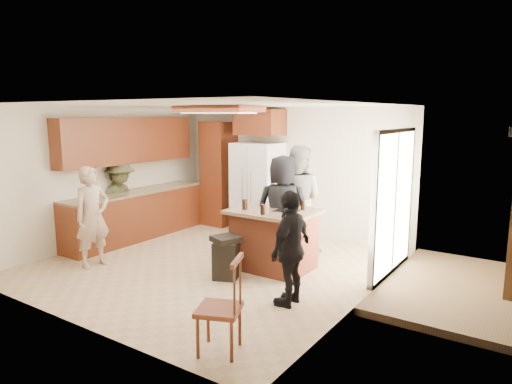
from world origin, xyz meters
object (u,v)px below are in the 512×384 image
Objects in this scene: trash_bin at (226,257)px; spindle_chair at (221,309)px; person_side_right at (291,248)px; kitchen_island at (274,239)px; person_counter at (120,201)px; person_behind_left at (297,200)px; person_behind_right at (282,210)px; person_front_left at (92,217)px; refrigerator at (258,188)px.

trash_bin is 0.63× the size of spindle_chair.
trash_bin is (-1.23, 0.28, -0.41)m from person_side_right.
spindle_chair reaches higher than kitchen_island.
person_behind_left is at bearing -66.63° from person_counter.
person_side_right is at bearing 95.10° from person_behind_right.
person_front_left is 3.32m from person_behind_left.
person_side_right is at bearing -49.53° from kitchen_island.
spindle_chair is (0.89, -2.44, -0.02)m from kitchen_island.
person_behind_right reaches higher than kitchen_island.
refrigerator is 1.41× the size of kitchen_island.
refrigerator reaches higher than person_front_left.
person_behind_right is 1.36× the size of kitchen_island.
person_behind_left reaches higher than spindle_chair.
kitchen_island is 0.84m from trash_bin.
spindle_chair is at bearing -60.68° from refrigerator.
person_counter is 2.97m from trash_bin.
person_side_right is 1.46× the size of spindle_chair.
kitchen_island is (0.02, -0.28, -0.40)m from person_behind_right.
person_behind_left is at bearing -37.70° from person_front_left.
kitchen_island is 2.60m from spindle_chair.
person_counter is at bearing 39.85° from person_front_left.
person_behind_right is 2.90m from spindle_chair.
person_front_left is 2.96m from person_behind_right.
person_behind_left is at bearing -153.95° from person_side_right.
person_behind_right is at bearing -146.52° from person_side_right.
person_behind_right is 1.22m from trash_bin.
person_side_right is 1.38m from kitchen_island.
spindle_chair is (1.01, -3.38, -0.47)m from person_behind_left.
kitchen_island is at bearing -83.06° from person_counter.
person_behind_left is at bearing -30.75° from refrigerator.
person_behind_left is 1.05m from kitchen_island.
trash_bin is (2.89, -0.52, -0.44)m from person_counter.
person_front_left is at bearing -83.26° from person_side_right.
spindle_chair is (1.24, -1.69, 0.13)m from trash_bin.
person_front_left reaches higher than person_side_right.
person_side_right is 0.81× the size of refrigerator.
person_front_left is 2.84m from kitchen_island.
person_behind_right is at bearing -47.92° from person_front_left.
person_counter reaches higher than trash_bin.
trash_bin is at bearing -97.34° from person_counter.
person_behind_left is at bearing -110.36° from person_behind_right.
trash_bin is at bearing -64.94° from person_front_left.
trash_bin is at bearing -114.96° from kitchen_island.
person_behind_left reaches higher than person_side_right.
spindle_chair is at bearing -0.60° from person_side_right.
kitchen_island is at bearing 64.60° from person_behind_right.
spindle_chair is at bearing 79.09° from person_behind_right.
person_behind_right is 2.04m from refrigerator.
refrigerator is at bearing 114.02° from trash_bin.
person_front_left is at bearing -106.53° from refrigerator.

